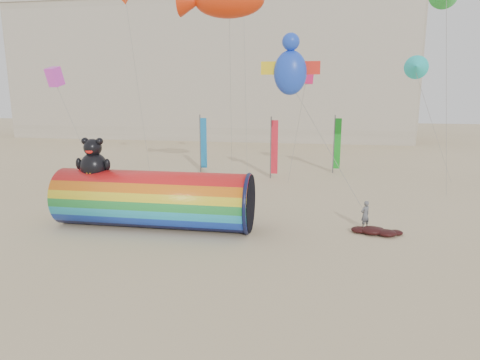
% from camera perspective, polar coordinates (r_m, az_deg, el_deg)
% --- Properties ---
extents(ground, '(160.00, 160.00, 0.00)m').
position_cam_1_polar(ground, '(23.26, -1.86, -6.51)').
color(ground, '#CCB58C').
rests_on(ground, ground).
extents(hotel_building, '(60.40, 15.40, 20.60)m').
position_cam_1_polar(hotel_building, '(69.61, -4.02, 14.34)').
color(hotel_building, '#B7AD99').
rests_on(hotel_building, ground).
extents(windsock_assembly, '(10.65, 3.24, 4.91)m').
position_cam_1_polar(windsock_assembly, '(23.61, -11.47, -2.35)').
color(windsock_assembly, red).
rests_on(windsock_assembly, ground).
extents(kite_handler, '(0.67, 0.64, 1.54)m').
position_cam_1_polar(kite_handler, '(24.02, 16.35, -4.47)').
color(kite_handler, '#5C5F64').
rests_on(kite_handler, ground).
extents(fabric_bundle, '(2.62, 1.35, 0.41)m').
position_cam_1_polar(fabric_bundle, '(23.44, 17.67, -6.50)').
color(fabric_bundle, '#400D0B').
rests_on(fabric_bundle, ground).
extents(festival_banners, '(12.52, 3.43, 5.20)m').
position_cam_1_polar(festival_banners, '(37.69, 4.11, 4.71)').
color(festival_banners, '#59595E').
rests_on(festival_banners, ground).
extents(flying_kites, '(24.43, 12.39, 7.48)m').
position_cam_1_polar(flying_kites, '(26.08, 5.35, 20.66)').
color(flying_kites, blue).
rests_on(flying_kites, ground).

